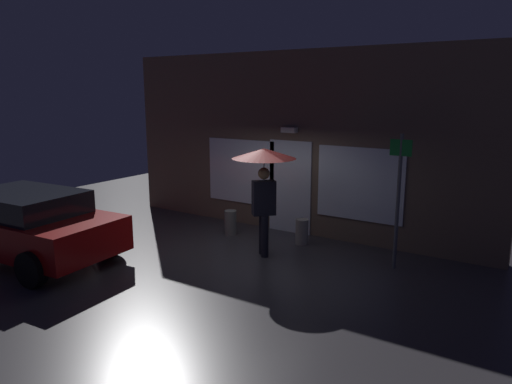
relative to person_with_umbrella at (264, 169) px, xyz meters
name	(u,v)px	position (x,y,z in m)	size (l,w,h in m)	color
ground_plane	(237,257)	(-0.38, -0.41, -1.81)	(18.00, 18.00, 0.00)	#38353A
building_facade	(294,144)	(-0.37, 1.94, 0.29)	(9.42, 0.48, 4.24)	brown
person_with_umbrella	(264,169)	(0.00, 0.00, 0.00)	(1.28, 1.28, 2.22)	black
parked_car	(26,224)	(-3.91, -2.74, -1.09)	(4.11, 2.25, 1.38)	maroon
street_sign_post	(398,194)	(2.48, 0.74, -0.36)	(0.40, 0.07, 2.57)	#595B60
sidewalk_bollard	(302,232)	(0.31, 1.09, -1.53)	(0.28, 0.28, 0.56)	#9E998E
sidewalk_bollard_2	(230,223)	(-1.44, 0.81, -1.52)	(0.28, 0.28, 0.58)	slate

